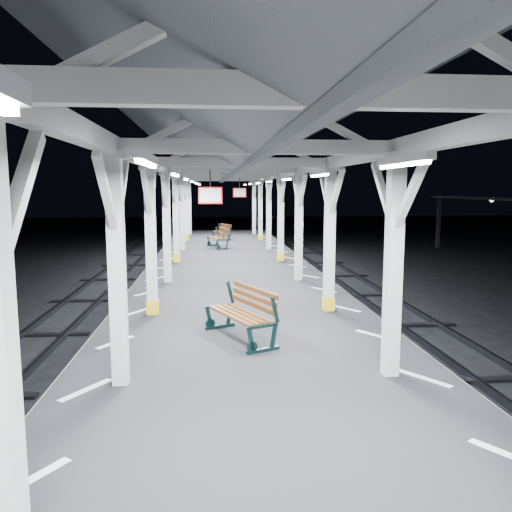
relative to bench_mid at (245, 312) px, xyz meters
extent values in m
plane|color=black|center=(0.07, -0.04, -1.52)|extent=(120.00, 120.00, 0.00)
cube|color=black|center=(0.07, -0.04, -1.02)|extent=(6.00, 50.00, 1.00)
cube|color=silver|center=(-2.38, -0.04, -0.51)|extent=(1.00, 48.00, 0.01)
cube|color=silver|center=(2.52, -0.04, -0.51)|extent=(1.00, 48.00, 0.01)
cube|color=#2D2D33|center=(-4.38, -0.04, -1.44)|extent=(0.08, 60.00, 0.16)
cube|color=#2D2D33|center=(4.52, -0.04, -1.44)|extent=(0.08, 60.00, 0.16)
cube|color=black|center=(5.07, -0.04, -1.49)|extent=(2.20, 0.22, 0.06)
cube|color=beige|center=(-1.93, -5.49, 2.23)|extent=(0.10, 0.99, 0.99)
cube|color=beige|center=(-1.93, -2.04, 1.08)|extent=(0.22, 0.22, 3.20)
cube|color=beige|center=(-1.93, -2.04, 2.74)|extent=(0.40, 0.40, 0.12)
cube|color=beige|center=(-1.93, -1.49, 2.23)|extent=(0.10, 0.99, 0.99)
cube|color=beige|center=(-1.93, -2.59, 2.23)|extent=(0.10, 0.99, 0.99)
cube|color=beige|center=(-1.93, 1.96, 1.08)|extent=(0.22, 0.22, 3.20)
cube|color=beige|center=(-1.93, 1.96, 2.74)|extent=(0.40, 0.40, 0.12)
cube|color=yellow|center=(-1.93, 1.96, -0.34)|extent=(0.26, 0.26, 0.30)
cube|color=beige|center=(-1.93, 2.51, 2.23)|extent=(0.10, 0.99, 0.99)
cube|color=beige|center=(-1.93, 1.41, 2.23)|extent=(0.10, 0.99, 0.99)
cube|color=beige|center=(-1.93, 5.96, 1.08)|extent=(0.22, 0.22, 3.20)
cube|color=beige|center=(-1.93, 5.96, 2.74)|extent=(0.40, 0.40, 0.12)
cube|color=beige|center=(-1.93, 6.51, 2.23)|extent=(0.10, 0.99, 0.99)
cube|color=beige|center=(-1.93, 5.41, 2.23)|extent=(0.10, 0.99, 0.99)
cube|color=beige|center=(-1.93, 9.96, 1.08)|extent=(0.22, 0.22, 3.20)
cube|color=beige|center=(-1.93, 9.96, 2.74)|extent=(0.40, 0.40, 0.12)
cube|color=yellow|center=(-1.93, 9.96, -0.34)|extent=(0.26, 0.26, 0.30)
cube|color=beige|center=(-1.93, 10.51, 2.23)|extent=(0.10, 0.99, 0.99)
cube|color=beige|center=(-1.93, 9.41, 2.23)|extent=(0.10, 0.99, 0.99)
cube|color=beige|center=(-1.93, 13.96, 1.08)|extent=(0.22, 0.22, 3.20)
cube|color=beige|center=(-1.93, 13.96, 2.74)|extent=(0.40, 0.40, 0.12)
cube|color=beige|center=(-1.93, 14.51, 2.23)|extent=(0.10, 0.99, 0.99)
cube|color=beige|center=(-1.93, 13.41, 2.23)|extent=(0.10, 0.99, 0.99)
cube|color=beige|center=(-1.93, 17.96, 1.08)|extent=(0.22, 0.22, 3.20)
cube|color=beige|center=(-1.93, 17.96, 2.74)|extent=(0.40, 0.40, 0.12)
cube|color=yellow|center=(-1.93, 17.96, -0.34)|extent=(0.26, 0.26, 0.30)
cube|color=beige|center=(-1.93, 18.51, 2.23)|extent=(0.10, 0.99, 0.99)
cube|color=beige|center=(-1.93, 17.41, 2.23)|extent=(0.10, 0.99, 0.99)
cube|color=beige|center=(-1.93, 21.96, 1.08)|extent=(0.22, 0.22, 3.20)
cube|color=beige|center=(-1.93, 21.96, 2.74)|extent=(0.40, 0.40, 0.12)
cube|color=beige|center=(-1.93, 22.51, 2.23)|extent=(0.10, 0.99, 0.99)
cube|color=beige|center=(-1.93, 21.41, 2.23)|extent=(0.10, 0.99, 0.99)
cube|color=beige|center=(2.07, -2.04, 1.08)|extent=(0.22, 0.22, 3.20)
cube|color=beige|center=(2.07, -2.04, 2.74)|extent=(0.40, 0.40, 0.12)
cube|color=beige|center=(2.07, -1.49, 2.23)|extent=(0.10, 0.99, 0.99)
cube|color=beige|center=(2.07, -2.59, 2.23)|extent=(0.10, 0.99, 0.99)
cube|color=beige|center=(2.07, 1.96, 1.08)|extent=(0.22, 0.22, 3.20)
cube|color=beige|center=(2.07, 1.96, 2.74)|extent=(0.40, 0.40, 0.12)
cube|color=yellow|center=(2.07, 1.96, -0.34)|extent=(0.26, 0.26, 0.30)
cube|color=beige|center=(2.07, 2.51, 2.23)|extent=(0.10, 0.99, 0.99)
cube|color=beige|center=(2.07, 1.41, 2.23)|extent=(0.10, 0.99, 0.99)
cube|color=beige|center=(2.07, 5.96, 1.08)|extent=(0.22, 0.22, 3.20)
cube|color=beige|center=(2.07, 5.96, 2.74)|extent=(0.40, 0.40, 0.12)
cube|color=beige|center=(2.07, 6.51, 2.23)|extent=(0.10, 0.99, 0.99)
cube|color=beige|center=(2.07, 5.41, 2.23)|extent=(0.10, 0.99, 0.99)
cube|color=beige|center=(2.07, 9.96, 1.08)|extent=(0.22, 0.22, 3.20)
cube|color=beige|center=(2.07, 9.96, 2.74)|extent=(0.40, 0.40, 0.12)
cube|color=yellow|center=(2.07, 9.96, -0.34)|extent=(0.26, 0.26, 0.30)
cube|color=beige|center=(2.07, 10.51, 2.23)|extent=(0.10, 0.99, 0.99)
cube|color=beige|center=(2.07, 9.41, 2.23)|extent=(0.10, 0.99, 0.99)
cube|color=beige|center=(2.07, 13.96, 1.08)|extent=(0.22, 0.22, 3.20)
cube|color=beige|center=(2.07, 13.96, 2.74)|extent=(0.40, 0.40, 0.12)
cube|color=beige|center=(2.07, 14.51, 2.23)|extent=(0.10, 0.99, 0.99)
cube|color=beige|center=(2.07, 13.41, 2.23)|extent=(0.10, 0.99, 0.99)
cube|color=beige|center=(2.07, 17.96, 1.08)|extent=(0.22, 0.22, 3.20)
cube|color=beige|center=(2.07, 17.96, 2.74)|extent=(0.40, 0.40, 0.12)
cube|color=yellow|center=(2.07, 17.96, -0.34)|extent=(0.26, 0.26, 0.30)
cube|color=beige|center=(2.07, 18.51, 2.23)|extent=(0.10, 0.99, 0.99)
cube|color=beige|center=(2.07, 17.41, 2.23)|extent=(0.10, 0.99, 0.99)
cube|color=beige|center=(2.07, 21.96, 1.08)|extent=(0.22, 0.22, 3.20)
cube|color=beige|center=(2.07, 21.96, 2.74)|extent=(0.40, 0.40, 0.12)
cube|color=beige|center=(2.07, 22.51, 2.23)|extent=(0.10, 0.99, 0.99)
cube|color=beige|center=(2.07, 21.41, 2.23)|extent=(0.10, 0.99, 0.99)
cube|color=beige|center=(-1.93, -0.04, 2.86)|extent=(0.18, 48.00, 0.24)
cube|color=beige|center=(2.07, -0.04, 2.86)|extent=(0.18, 48.00, 0.24)
cube|color=beige|center=(0.07, -6.04, 2.86)|extent=(4.20, 0.14, 0.20)
cube|color=beige|center=(0.07, -2.04, 2.86)|extent=(4.20, 0.14, 0.20)
cube|color=beige|center=(0.07, 1.96, 2.86)|extent=(4.20, 0.14, 0.20)
cube|color=beige|center=(0.07, 5.96, 2.86)|extent=(4.20, 0.14, 0.20)
cube|color=beige|center=(0.07, 9.96, 2.86)|extent=(4.20, 0.14, 0.20)
cube|color=beige|center=(0.07, 13.96, 2.86)|extent=(4.20, 0.14, 0.20)
cube|color=beige|center=(0.07, 17.96, 2.86)|extent=(4.20, 0.14, 0.20)
cube|color=beige|center=(0.07, 21.96, 2.86)|extent=(4.20, 0.14, 0.20)
cube|color=beige|center=(0.07, -0.04, 3.78)|extent=(0.16, 48.00, 0.20)
cube|color=#515559|center=(-1.23, -0.04, 3.40)|extent=(2.80, 49.00, 1.45)
cube|color=#515559|center=(1.37, -0.04, 3.40)|extent=(2.80, 49.00, 1.45)
cube|color=silver|center=(-1.23, -4.04, 2.58)|extent=(0.10, 1.35, 0.08)
cube|color=white|center=(-1.23, -4.04, 2.53)|extent=(0.05, 1.25, 0.05)
cube|color=silver|center=(-1.23, -0.04, 2.58)|extent=(0.10, 1.35, 0.08)
cube|color=white|center=(-1.23, -0.04, 2.53)|extent=(0.05, 1.25, 0.05)
cube|color=silver|center=(-1.23, 3.96, 2.58)|extent=(0.10, 1.35, 0.08)
cube|color=white|center=(-1.23, 3.96, 2.53)|extent=(0.05, 1.25, 0.05)
cube|color=silver|center=(-1.23, 7.96, 2.58)|extent=(0.10, 1.35, 0.08)
cube|color=white|center=(-1.23, 7.96, 2.53)|extent=(0.05, 1.25, 0.05)
cube|color=silver|center=(-1.23, 11.96, 2.58)|extent=(0.10, 1.35, 0.08)
cube|color=white|center=(-1.23, 11.96, 2.53)|extent=(0.05, 1.25, 0.05)
cube|color=silver|center=(-1.23, 15.96, 2.58)|extent=(0.10, 1.35, 0.08)
cube|color=white|center=(-1.23, 15.96, 2.53)|extent=(0.05, 1.25, 0.05)
cube|color=silver|center=(-1.23, 19.96, 2.58)|extent=(0.10, 1.35, 0.08)
cube|color=white|center=(-1.23, 19.96, 2.53)|extent=(0.05, 1.25, 0.05)
cube|color=silver|center=(1.37, -4.04, 2.58)|extent=(0.10, 1.35, 0.08)
cube|color=white|center=(1.37, -4.04, 2.53)|extent=(0.05, 1.25, 0.05)
cube|color=silver|center=(1.37, -0.04, 2.58)|extent=(0.10, 1.35, 0.08)
cube|color=white|center=(1.37, -0.04, 2.53)|extent=(0.05, 1.25, 0.05)
cube|color=silver|center=(1.37, 3.96, 2.58)|extent=(0.10, 1.35, 0.08)
cube|color=white|center=(1.37, 3.96, 2.53)|extent=(0.05, 1.25, 0.05)
cube|color=silver|center=(1.37, 7.96, 2.58)|extent=(0.10, 1.35, 0.08)
cube|color=white|center=(1.37, 7.96, 2.53)|extent=(0.05, 1.25, 0.05)
cube|color=silver|center=(1.37, 11.96, 2.58)|extent=(0.10, 1.35, 0.08)
cube|color=white|center=(1.37, 11.96, 2.53)|extent=(0.05, 1.25, 0.05)
cube|color=silver|center=(1.37, 15.96, 2.58)|extent=(0.10, 1.35, 0.08)
cube|color=white|center=(1.37, 15.96, 2.53)|extent=(0.05, 1.25, 0.05)
cube|color=silver|center=(1.37, 19.96, 2.58)|extent=(0.10, 1.35, 0.08)
cube|color=white|center=(1.37, 19.96, 2.53)|extent=(0.05, 1.25, 0.05)
cylinder|color=black|center=(-0.61, 1.42, 2.50)|extent=(0.02, 0.02, 0.36)
cube|color=red|center=(-0.61, 1.42, 2.15)|extent=(0.50, 0.03, 0.35)
cube|color=white|center=(-0.61, 1.42, 2.15)|extent=(0.44, 0.04, 0.29)
cylinder|color=black|center=(0.49, 10.08, 2.50)|extent=(0.02, 0.02, 0.36)
cube|color=red|center=(0.49, 10.08, 2.15)|extent=(0.50, 0.03, 0.35)
cube|color=white|center=(0.49, 10.08, 2.15)|extent=(0.44, 0.05, 0.29)
cube|color=black|center=(14.07, 21.96, 0.13)|extent=(0.20, 0.20, 3.30)
sphere|color=silver|center=(14.07, 15.96, 1.70)|extent=(0.20, 0.20, 0.20)
sphere|color=silver|center=(14.07, 21.96, 1.70)|extent=(0.20, 0.20, 0.20)
cube|color=black|center=(0.26, -0.82, -0.48)|extent=(0.61, 0.33, 0.06)
cube|color=black|center=(0.05, -0.92, -0.27)|extent=(0.17, 0.12, 0.50)
cube|color=black|center=(0.46, -0.74, -0.27)|extent=(0.16, 0.11, 0.50)
cube|color=black|center=(0.48, -0.73, 0.20)|extent=(0.18, 0.12, 0.47)
cube|color=black|center=(-0.45, 0.74, -0.48)|extent=(0.61, 0.33, 0.06)
cube|color=black|center=(-0.67, 0.64, -0.27)|extent=(0.17, 0.12, 0.50)
cube|color=black|center=(-0.25, 0.83, -0.27)|extent=(0.16, 0.11, 0.50)
cube|color=black|center=(-0.24, 0.84, 0.20)|extent=(0.18, 0.12, 0.47)
cube|color=brown|center=(-0.29, -0.13, -0.03)|extent=(0.77, 1.53, 0.04)
cube|color=brown|center=(-0.16, -0.07, -0.03)|extent=(0.77, 1.53, 0.04)
cube|color=brown|center=(-0.03, -0.02, -0.03)|extent=(0.77, 1.53, 0.04)
cube|color=brown|center=(0.09, 0.04, -0.03)|extent=(0.77, 1.53, 0.04)
cube|color=brown|center=(0.16, 0.07, 0.12)|extent=(0.73, 1.51, 0.10)
cube|color=brown|center=(0.18, 0.08, 0.26)|extent=(0.73, 1.51, 0.10)
cube|color=brown|center=(0.20, 0.09, 0.40)|extent=(0.73, 1.51, 0.10)
cube|color=black|center=(-0.08, 14.00, -0.48)|extent=(0.63, 0.23, 0.06)
cube|color=black|center=(-0.30, 13.94, -0.27)|extent=(0.17, 0.09, 0.49)
cube|color=black|center=(0.13, 14.05, -0.27)|extent=(0.16, 0.09, 0.49)
cube|color=black|center=(0.15, 14.06, 0.19)|extent=(0.18, 0.10, 0.46)
cube|color=black|center=(-0.52, 15.63, -0.48)|extent=(0.63, 0.23, 0.06)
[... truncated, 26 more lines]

